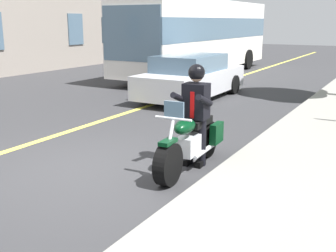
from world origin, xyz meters
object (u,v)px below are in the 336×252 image
object	(u,v)px
bus_near	(200,33)
car_silver	(192,77)
motorcycle_main	(191,142)
rider_main	(196,106)

from	to	relation	value
bus_near	car_silver	xyz separation A→B (m)	(5.74, 2.47, -1.18)
motorcycle_main	rider_main	bearing A→B (deg)	-176.13
bus_near	car_silver	bearing A→B (deg)	23.32
rider_main	car_silver	xyz separation A→B (m)	(-5.67, -2.91, -0.35)
motorcycle_main	bus_near	xyz separation A→B (m)	(-11.60, -5.39, 1.42)
motorcycle_main	car_silver	xyz separation A→B (m)	(-5.86, -2.92, 0.24)
motorcycle_main	bus_near	distance (m)	12.87
car_silver	bus_near	bearing A→B (deg)	-156.68
motorcycle_main	rider_main	distance (m)	0.61
bus_near	rider_main	bearing A→B (deg)	25.25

